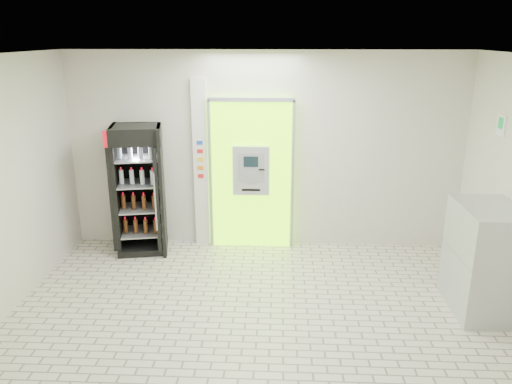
{
  "coord_description": "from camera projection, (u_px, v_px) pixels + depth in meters",
  "views": [
    {
      "loc": [
        0.23,
        -4.92,
        3.2
      ],
      "look_at": [
        -0.07,
        1.2,
        1.26
      ],
      "focal_mm": 35.0,
      "sensor_mm": 36.0,
      "label": 1
    }
  ],
  "objects": [
    {
      "name": "ground",
      "position": [
        257.0,
        330.0,
        5.67
      ],
      "size": [
        6.0,
        6.0,
        0.0
      ],
      "primitive_type": "plane",
      "color": "beige",
      "rests_on": "ground"
    },
    {
      "name": "room_shell",
      "position": [
        257.0,
        174.0,
        5.11
      ],
      "size": [
        6.0,
        6.0,
        6.0
      ],
      "color": "beige",
      "rests_on": "ground"
    },
    {
      "name": "atm_assembly",
      "position": [
        252.0,
        174.0,
        7.62
      ],
      "size": [
        1.3,
        0.24,
        2.33
      ],
      "color": "#86FC04",
      "rests_on": "ground"
    },
    {
      "name": "pillar",
      "position": [
        201.0,
        164.0,
        7.65
      ],
      "size": [
        0.22,
        0.11,
        2.6
      ],
      "color": "silver",
      "rests_on": "ground"
    },
    {
      "name": "beverage_cooler",
      "position": [
        140.0,
        192.0,
        7.54
      ],
      "size": [
        0.84,
        0.8,
        1.94
      ],
      "rotation": [
        0.0,
        0.0,
        0.19
      ],
      "color": "black",
      "rests_on": "ground"
    },
    {
      "name": "steel_cabinet",
      "position": [
        484.0,
        260.0,
        5.9
      ],
      "size": [
        0.68,
        1.0,
        1.32
      ],
      "rotation": [
        0.0,
        0.0,
        0.01
      ],
      "color": "#B0B3B8",
      "rests_on": "ground"
    },
    {
      "name": "exit_sign",
      "position": [
        501.0,
        125.0,
        6.22
      ],
      "size": [
        0.02,
        0.22,
        0.26
      ],
      "color": "white",
      "rests_on": "room_shell"
    }
  ]
}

